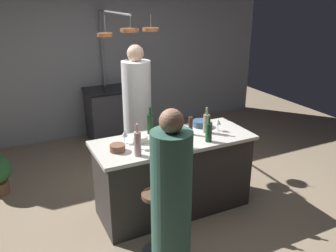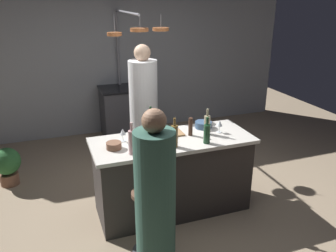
{
  "view_description": "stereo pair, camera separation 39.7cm",
  "coord_description": "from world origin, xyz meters",
  "px_view_note": "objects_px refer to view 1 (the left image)",
  "views": [
    {
      "loc": [
        -1.63,
        -3.2,
        2.41
      ],
      "look_at": [
        0.0,
        0.15,
        1.0
      ],
      "focal_mm": 37.47,
      "sensor_mm": 36.0,
      "label": 1
    },
    {
      "loc": [
        -1.26,
        -3.35,
        2.41
      ],
      "look_at": [
        0.0,
        0.15,
        1.0
      ],
      "focal_mm": 37.47,
      "sensor_mm": 36.0,
      "label": 2
    }
  ],
  "objects_px": {
    "wine_bottle_white": "(206,123)",
    "wine_glass_by_chef": "(140,140)",
    "wine_glass_near_right_guest": "(125,134)",
    "mixing_bowl_ceramic": "(140,139)",
    "wine_glass_near_left_guest": "(218,122)",
    "wine_bottle_rose": "(138,143)",
    "wine_bottle_amber": "(178,135)",
    "pepper_mill": "(191,126)",
    "cutting_board": "(169,134)",
    "bar_stool_left": "(156,221)",
    "wine_bottle_red": "(150,123)",
    "wine_bottle_green": "(209,132)",
    "mixing_bowl_wooden": "(118,148)",
    "chef": "(137,117)",
    "stove_range": "(110,114)",
    "guest_left": "(171,207)"
  },
  "relations": [
    {
      "from": "wine_bottle_white",
      "to": "wine_glass_by_chef",
      "type": "relative_size",
      "value": 2.07
    },
    {
      "from": "wine_glass_near_right_guest",
      "to": "mixing_bowl_ceramic",
      "type": "height_order",
      "value": "wine_glass_near_right_guest"
    },
    {
      "from": "wine_glass_near_left_guest",
      "to": "wine_glass_by_chef",
      "type": "height_order",
      "value": "same"
    },
    {
      "from": "wine_bottle_rose",
      "to": "wine_bottle_amber",
      "type": "relative_size",
      "value": 1.04
    },
    {
      "from": "wine_glass_by_chef",
      "to": "pepper_mill",
      "type": "bearing_deg",
      "value": 10.59
    },
    {
      "from": "wine_bottle_white",
      "to": "wine_glass_near_left_guest",
      "type": "height_order",
      "value": "wine_bottle_white"
    },
    {
      "from": "wine_glass_near_right_guest",
      "to": "cutting_board",
      "type": "bearing_deg",
      "value": 2.3
    },
    {
      "from": "wine_bottle_white",
      "to": "wine_bottle_amber",
      "type": "distance_m",
      "value": 0.52
    },
    {
      "from": "bar_stool_left",
      "to": "wine_bottle_red",
      "type": "distance_m",
      "value": 1.15
    },
    {
      "from": "pepper_mill",
      "to": "wine_glass_by_chef",
      "type": "height_order",
      "value": "pepper_mill"
    },
    {
      "from": "wine_glass_near_left_guest",
      "to": "pepper_mill",
      "type": "bearing_deg",
      "value": 175.22
    },
    {
      "from": "wine_bottle_red",
      "to": "wine_glass_near_right_guest",
      "type": "height_order",
      "value": "wine_bottle_red"
    },
    {
      "from": "wine_bottle_green",
      "to": "mixing_bowl_wooden",
      "type": "height_order",
      "value": "wine_bottle_green"
    },
    {
      "from": "pepper_mill",
      "to": "wine_glass_near_left_guest",
      "type": "xyz_separation_m",
      "value": [
        0.35,
        -0.03,
        0.0
      ]
    },
    {
      "from": "chef",
      "to": "wine_bottle_amber",
      "type": "distance_m",
      "value": 1.25
    },
    {
      "from": "wine_bottle_rose",
      "to": "wine_bottle_green",
      "type": "relative_size",
      "value": 1.14
    },
    {
      "from": "mixing_bowl_wooden",
      "to": "mixing_bowl_ceramic",
      "type": "xyz_separation_m",
      "value": [
        0.29,
        0.12,
        0.0
      ]
    },
    {
      "from": "wine_glass_near_right_guest",
      "to": "chef",
      "type": "bearing_deg",
      "value": 61.34
    },
    {
      "from": "wine_bottle_white",
      "to": "wine_bottle_rose",
      "type": "distance_m",
      "value": 0.97
    },
    {
      "from": "cutting_board",
      "to": "stove_range",
      "type": "bearing_deg",
      "value": 90.16
    },
    {
      "from": "pepper_mill",
      "to": "wine_bottle_white",
      "type": "relative_size",
      "value": 0.7
    },
    {
      "from": "wine_bottle_green",
      "to": "wine_glass_near_right_guest",
      "type": "distance_m",
      "value": 0.91
    },
    {
      "from": "guest_left",
      "to": "wine_glass_near_left_guest",
      "type": "distance_m",
      "value": 1.49
    },
    {
      "from": "wine_bottle_red",
      "to": "wine_bottle_white",
      "type": "bearing_deg",
      "value": -23.49
    },
    {
      "from": "wine_bottle_white",
      "to": "wine_glass_near_left_guest",
      "type": "xyz_separation_m",
      "value": [
        0.15,
        -0.01,
        -0.01
      ]
    },
    {
      "from": "cutting_board",
      "to": "mixing_bowl_ceramic",
      "type": "height_order",
      "value": "mixing_bowl_ceramic"
    },
    {
      "from": "guest_left",
      "to": "wine_bottle_rose",
      "type": "distance_m",
      "value": 0.8
    },
    {
      "from": "chef",
      "to": "mixing_bowl_wooden",
      "type": "relative_size",
      "value": 11.41
    },
    {
      "from": "wine_bottle_red",
      "to": "wine_bottle_rose",
      "type": "bearing_deg",
      "value": -125.16
    },
    {
      "from": "guest_left",
      "to": "cutting_board",
      "type": "relative_size",
      "value": 5.02
    },
    {
      "from": "wine_bottle_red",
      "to": "mixing_bowl_ceramic",
      "type": "distance_m",
      "value": 0.28
    },
    {
      "from": "chef",
      "to": "wine_bottle_green",
      "type": "xyz_separation_m",
      "value": [
        0.34,
        -1.25,
        0.17
      ]
    },
    {
      "from": "mixing_bowl_wooden",
      "to": "mixing_bowl_ceramic",
      "type": "relative_size",
      "value": 0.95
    },
    {
      "from": "stove_range",
      "to": "wine_bottle_white",
      "type": "xyz_separation_m",
      "value": [
        0.42,
        -2.44,
        0.57
      ]
    },
    {
      "from": "guest_left",
      "to": "wine_glass_by_chef",
      "type": "distance_m",
      "value": 0.92
    },
    {
      "from": "pepper_mill",
      "to": "guest_left",
      "type": "bearing_deg",
      "value": -126.51
    },
    {
      "from": "wine_glass_near_left_guest",
      "to": "wine_glass_by_chef",
      "type": "xyz_separation_m",
      "value": [
        -1.02,
        -0.1,
        0.0
      ]
    },
    {
      "from": "wine_bottle_red",
      "to": "wine_glass_near_right_guest",
      "type": "distance_m",
      "value": 0.39
    },
    {
      "from": "stove_range",
      "to": "chef",
      "type": "relative_size",
      "value": 0.49
    },
    {
      "from": "wine_bottle_green",
      "to": "chef",
      "type": "bearing_deg",
      "value": 105.26
    },
    {
      "from": "cutting_board",
      "to": "wine_bottle_rose",
      "type": "height_order",
      "value": "wine_bottle_rose"
    },
    {
      "from": "stove_range",
      "to": "mixing_bowl_wooden",
      "type": "bearing_deg",
      "value": -104.95
    },
    {
      "from": "pepper_mill",
      "to": "mixing_bowl_ceramic",
      "type": "relative_size",
      "value": 1.27
    },
    {
      "from": "bar_stool_left",
      "to": "guest_left",
      "type": "distance_m",
      "value": 0.51
    },
    {
      "from": "guest_left",
      "to": "wine_bottle_green",
      "type": "height_order",
      "value": "guest_left"
    },
    {
      "from": "stove_range",
      "to": "guest_left",
      "type": "distance_m",
      "value": 3.48
    },
    {
      "from": "pepper_mill",
      "to": "wine_bottle_amber",
      "type": "relative_size",
      "value": 0.65
    },
    {
      "from": "wine_glass_near_left_guest",
      "to": "wine_glass_near_right_guest",
      "type": "bearing_deg",
      "value": 173.92
    },
    {
      "from": "wine_glass_near_right_guest",
      "to": "wine_glass_by_chef",
      "type": "bearing_deg",
      "value": -67.51
    },
    {
      "from": "wine_bottle_green",
      "to": "wine_glass_by_chef",
      "type": "bearing_deg",
      "value": 169.75
    }
  ]
}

